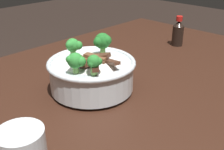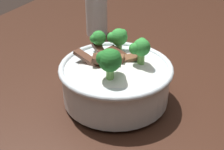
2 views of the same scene
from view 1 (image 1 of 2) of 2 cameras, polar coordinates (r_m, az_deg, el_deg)
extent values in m
cube|color=#381E14|center=(0.67, -2.15, -9.18)|extent=(1.57, 1.01, 0.04)
cube|color=#381E14|center=(1.56, 5.85, -4.49)|extent=(0.09, 0.09, 0.74)
cylinder|color=silver|center=(0.75, -4.08, -2.87)|extent=(0.10, 0.10, 0.01)
cylinder|color=silver|center=(0.73, -4.18, -0.06)|extent=(0.22, 0.22, 0.07)
torus|color=silver|center=(0.71, -4.27, 2.59)|extent=(0.23, 0.23, 0.01)
ellipsoid|color=white|center=(0.72, -4.22, 1.20)|extent=(0.19, 0.19, 0.06)
cube|color=#563323|center=(0.68, -0.41, 2.79)|extent=(0.04, 0.07, 0.02)
cube|color=#563323|center=(0.70, -2.67, 3.86)|extent=(0.04, 0.06, 0.02)
cube|color=brown|center=(0.70, -3.45, 3.58)|extent=(0.03, 0.06, 0.01)
cube|color=#4C2B1E|center=(0.68, -5.87, 2.26)|extent=(0.04, 0.06, 0.02)
cube|color=#4C2B1E|center=(0.65, -3.43, 1.46)|extent=(0.05, 0.05, 0.02)
cube|color=brown|center=(0.70, -5.22, 3.33)|extent=(0.06, 0.07, 0.01)
cylinder|color=#6BA84C|center=(0.72, -8.01, 4.22)|extent=(0.01, 0.01, 0.03)
sphere|color=green|center=(0.72, -8.13, 6.13)|extent=(0.03, 0.03, 0.03)
sphere|color=green|center=(0.71, -8.74, 6.12)|extent=(0.02, 0.02, 0.02)
sphere|color=green|center=(0.71, -6.99, 6.11)|extent=(0.02, 0.02, 0.02)
cylinder|color=#7AB256|center=(0.65, -7.50, 1.25)|extent=(0.01, 0.01, 0.02)
sphere|color=green|center=(0.64, -7.61, 2.99)|extent=(0.04, 0.04, 0.04)
sphere|color=green|center=(0.64, -8.72, 3.19)|extent=(0.02, 0.02, 0.02)
sphere|color=green|center=(0.64, -6.41, 2.81)|extent=(0.02, 0.02, 0.02)
cylinder|color=#7AB256|center=(0.64, -3.74, 1.08)|extent=(0.02, 0.02, 0.02)
sphere|color=#2D8433|center=(0.63, -3.80, 2.82)|extent=(0.03, 0.03, 0.03)
sphere|color=#2D8433|center=(0.62, -4.28, 2.23)|extent=(0.02, 0.02, 0.02)
sphere|color=#2D8433|center=(0.63, -2.84, 2.84)|extent=(0.02, 0.02, 0.02)
cylinder|color=#6BA84C|center=(0.75, -1.93, 5.05)|extent=(0.01, 0.01, 0.03)
sphere|color=#237028|center=(0.74, -1.96, 7.04)|extent=(0.04, 0.04, 0.04)
sphere|color=#237028|center=(0.73, -2.80, 6.82)|extent=(0.03, 0.03, 0.03)
sphere|color=#237028|center=(0.73, -1.15, 7.16)|extent=(0.03, 0.03, 0.03)
cylinder|color=black|center=(1.10, 13.39, 7.89)|extent=(0.04, 0.04, 0.08)
cone|color=black|center=(1.09, 13.64, 10.29)|extent=(0.04, 0.04, 0.02)
cylinder|color=red|center=(1.09, 13.74, 11.26)|extent=(0.02, 0.02, 0.02)
camera|label=2|loc=(1.15, 7.22, 26.08)|focal=47.92mm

